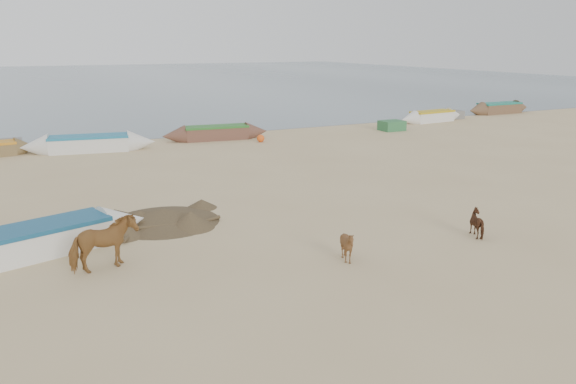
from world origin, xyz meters
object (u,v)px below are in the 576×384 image
object	(u,v)px
calf_front	(347,246)
near_canoe	(37,240)
cow_adult	(103,244)
calf_right	(480,223)

from	to	relation	value
calf_front	near_canoe	distance (m)	8.41
cow_adult	calf_front	xyz separation A→B (m)	(5.83, -2.26, -0.25)
cow_adult	calf_right	distance (m)	10.71
cow_adult	near_canoe	size ratio (longest dim) A/B	0.26
cow_adult	calf_front	size ratio (longest dim) A/B	1.86
calf_right	cow_adult	bearing A→B (deg)	71.83
calf_front	near_canoe	world-z (taller)	calf_front
cow_adult	calf_front	world-z (taller)	cow_adult
near_canoe	cow_adult	bearing A→B (deg)	-68.75
calf_front	calf_right	distance (m)	4.63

